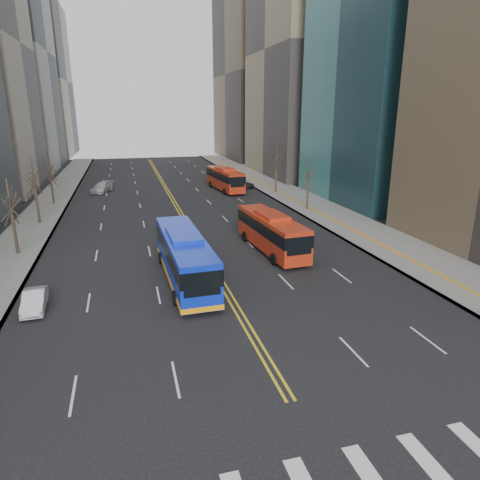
# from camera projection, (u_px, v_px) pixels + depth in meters

# --- Properties ---
(sidewalk_right) EXTENTS (7.00, 130.00, 0.15)m
(sidewalk_right) POSITION_uv_depth(u_px,v_px,m) (303.00, 201.00, 60.01)
(sidewalk_right) COLOR gray
(sidewalk_right) RESTS_ON ground
(sidewalk_left) EXTENTS (5.00, 130.00, 0.15)m
(sidewalk_left) POSITION_uv_depth(u_px,v_px,m) (41.00, 216.00, 51.59)
(sidewalk_left) COLOR gray
(sidewalk_left) RESTS_ON ground
(centerline) EXTENTS (0.55, 100.00, 0.01)m
(centerline) POSITION_uv_depth(u_px,v_px,m) (170.00, 194.00, 64.94)
(centerline) COLOR gold
(centerline) RESTS_ON ground
(office_towers) EXTENTS (83.00, 134.00, 58.00)m
(office_towers) POSITION_uv_depth(u_px,v_px,m) (155.00, 37.00, 70.50)
(office_towers) COLOR #99999C
(office_towers) RESTS_ON ground
(street_trees) EXTENTS (35.20, 47.20, 7.60)m
(street_trees) POSITION_uv_depth(u_px,v_px,m) (117.00, 187.00, 42.85)
(street_trees) COLOR #32291F
(street_trees) RESTS_ON ground
(blue_bus) EXTENTS (3.23, 12.92, 3.72)m
(blue_bus) POSITION_uv_depth(u_px,v_px,m) (185.00, 255.00, 31.64)
(blue_bus) COLOR #0D2AC9
(blue_bus) RESTS_ON ground
(red_bus_near) EXTENTS (3.37, 11.17, 3.50)m
(red_bus_near) POSITION_uv_depth(u_px,v_px,m) (272.00, 230.00, 38.31)
(red_bus_near) COLOR red
(red_bus_near) RESTS_ON ground
(red_bus_far) EXTENTS (3.82, 11.56, 3.60)m
(red_bus_far) POSITION_uv_depth(u_px,v_px,m) (225.00, 178.00, 67.80)
(red_bus_far) COLOR red
(red_bus_far) RESTS_ON ground
(car_white) EXTENTS (1.52, 3.83, 1.24)m
(car_white) POSITION_uv_depth(u_px,v_px,m) (34.00, 301.00, 27.25)
(car_white) COLOR silver
(car_white) RESTS_ON ground
(car_dark_mid) EXTENTS (1.70, 3.73, 1.24)m
(car_dark_mid) POSITION_uv_depth(u_px,v_px,m) (285.00, 229.00, 43.54)
(car_dark_mid) COLOR black
(car_dark_mid) RESTS_ON ground
(car_silver) EXTENTS (3.87, 5.62, 1.51)m
(car_silver) POSITION_uv_depth(u_px,v_px,m) (102.00, 187.00, 66.56)
(car_silver) COLOR #ACABB1
(car_silver) RESTS_ON ground
(car_dark_far) EXTENTS (3.27, 4.65, 1.18)m
(car_dark_far) POSITION_uv_depth(u_px,v_px,m) (244.00, 184.00, 70.70)
(car_dark_far) COLOR black
(car_dark_far) RESTS_ON ground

